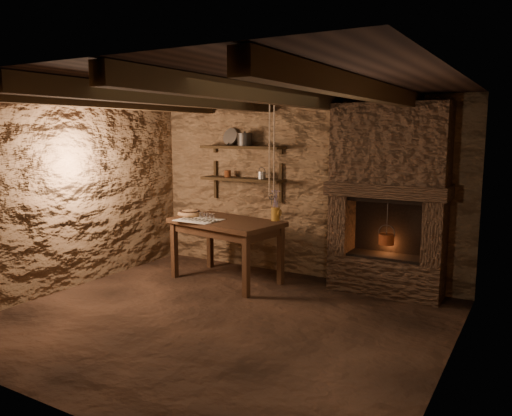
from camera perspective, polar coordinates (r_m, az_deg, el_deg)
The scene contains 25 objects.
floor at distance 5.40m, azimuth -4.21°, elevation -12.62°, with size 4.50×4.50×0.00m, color black.
back_wall at distance 6.82m, azimuth 5.23°, elevation 2.23°, with size 4.50×0.04×2.40m, color brown.
front_wall at distance 3.65m, azimuth -22.49°, elevation -3.98°, with size 4.50×0.04×2.40m, color brown.
left_wall at distance 6.62m, azimuth -20.61°, elevation 1.53°, with size 0.04×4.00×2.40m, color brown.
right_wall at distance 4.25m, azimuth 21.48°, elevation -2.22°, with size 0.04×4.00×2.40m, color brown.
ceiling at distance 5.05m, azimuth -4.52°, elevation 13.65°, with size 4.50×4.00×0.04m, color black.
beam_far_left at distance 6.03m, azimuth -16.57°, elevation 11.65°, with size 0.14×3.95×0.16m, color black.
beam_mid_left at distance 5.35m, azimuth -9.02°, elevation 12.32°, with size 0.14×3.95×0.16m, color black.
beam_mid_right at distance 4.78m, azimuth 0.55°, elevation 12.88°, with size 0.14×3.95×0.16m, color black.
beam_far_right at distance 4.37m, azimuth 12.31°, elevation 13.08°, with size 0.14×3.95×0.16m, color black.
shelf_lower at distance 7.07m, azimuth -1.58°, elevation 3.31°, with size 1.25×0.30×0.04m, color black.
shelf_upper at distance 7.04m, azimuth -1.59°, elevation 6.96°, with size 1.25×0.30×0.04m, color black.
hearth at distance 6.17m, azimuth 14.88°, elevation 1.55°, with size 1.43×0.51×2.30m.
work_table at distance 6.62m, azimuth -3.42°, elevation -4.61°, with size 1.56×1.05×0.82m.
linen_cloth at distance 6.56m, azimuth -6.53°, elevation -1.36°, with size 0.54×0.44×0.01m, color silver.
pewter_cutlery_row at distance 6.54m, azimuth -6.62°, elevation -1.29°, with size 0.45×0.17×0.01m, color gray, non-canonical shape.
drinking_glasses at distance 6.62m, azimuth -5.87°, elevation -0.90°, with size 0.17×0.05×0.07m, color white, non-canonical shape.
stoneware_jug at distance 6.46m, azimuth 2.27°, elevation 0.06°, with size 0.14×0.14×0.40m.
wooden_bowl at distance 6.85m, azimuth -7.58°, elevation -0.64°, with size 0.33×0.33×0.12m, color #9D6F44.
iron_stockpot at distance 7.02m, azimuth -1.30°, elevation 7.76°, with size 0.21×0.21×0.16m, color #2A2725.
tin_pan at distance 7.26m, azimuth -2.93°, elevation 8.15°, with size 0.25×0.25×0.03m, color #A3A49E.
small_kettle at distance 6.90m, azimuth 0.66°, elevation 3.77°, with size 0.15×0.11×0.16m, color #A3A49E, non-canonical shape.
rusty_tin at distance 7.20m, azimuth -3.27°, elevation 3.93°, with size 0.09×0.09×0.09m, color #502310.
red_pot at distance 6.21m, azimuth 14.68°, elevation -3.38°, with size 0.20×0.19×0.54m.
hanging_ropes at distance 5.91m, azimuth 1.81°, elevation 7.12°, with size 0.08×0.08×1.20m, color tan, non-canonical shape.
Camera 1 is at (2.86, -4.14, 1.96)m, focal length 35.00 mm.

